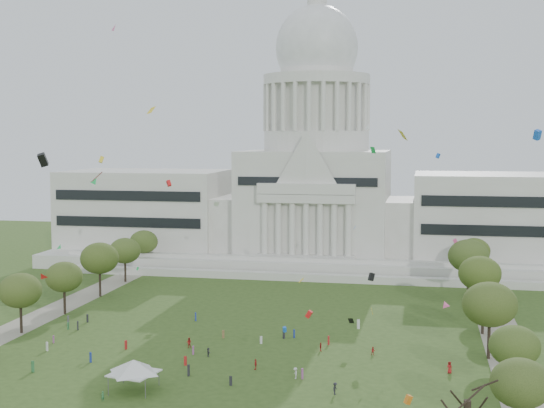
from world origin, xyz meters
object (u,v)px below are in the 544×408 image
(event_tent, at_px, (134,366))
(big_bare_tree, at_px, (468,395))
(capitol, at_px, (316,190))
(person_0, at_px, (450,367))

(event_tent, bearing_deg, big_bare_tree, -19.95)
(capitol, distance_m, person_0, 114.16)
(capitol, bearing_deg, event_tent, -94.79)
(capitol, xyz_separation_m, event_tent, (-10.39, -124.02, -18.47))
(big_bare_tree, bearing_deg, event_tent, 160.05)
(capitol, height_order, event_tent, capitol)
(capitol, xyz_separation_m, person_0, (37.23, -105.79, -21.33))
(event_tent, bearing_deg, capitol, 85.21)
(event_tent, xyz_separation_m, person_0, (47.62, 18.23, -2.86))
(big_bare_tree, bearing_deg, capitol, 105.02)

